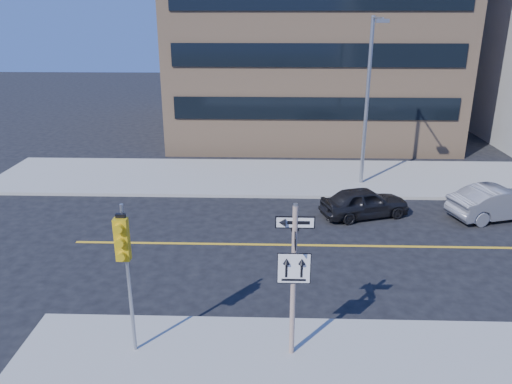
{
  "coord_description": "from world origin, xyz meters",
  "views": [
    {
      "loc": [
        -0.57,
        -13.07,
        8.32
      ],
      "look_at": [
        -1.1,
        4.0,
        2.12
      ],
      "focal_mm": 35.0,
      "sensor_mm": 36.0,
      "label": 1
    }
  ],
  "objects_px": {
    "sign_pole": "(294,273)",
    "streetlight_a": "(369,92)",
    "parked_car_b": "(499,202)",
    "traffic_signal": "(124,251)",
    "parked_car_a": "(365,202)"
  },
  "relations": [
    {
      "from": "parked_car_a",
      "to": "parked_car_b",
      "type": "height_order",
      "value": "parked_car_b"
    },
    {
      "from": "sign_pole",
      "to": "streetlight_a",
      "type": "distance_m",
      "value": 14.05
    },
    {
      "from": "parked_car_b",
      "to": "streetlight_a",
      "type": "relative_size",
      "value": 0.53
    },
    {
      "from": "traffic_signal",
      "to": "parked_car_a",
      "type": "relative_size",
      "value": 1.06
    },
    {
      "from": "sign_pole",
      "to": "streetlight_a",
      "type": "bearing_deg",
      "value": 73.23
    },
    {
      "from": "sign_pole",
      "to": "traffic_signal",
      "type": "relative_size",
      "value": 1.02
    },
    {
      "from": "sign_pole",
      "to": "parked_car_b",
      "type": "bearing_deg",
      "value": 46.06
    },
    {
      "from": "parked_car_b",
      "to": "traffic_signal",
      "type": "bearing_deg",
      "value": 109.27
    },
    {
      "from": "sign_pole",
      "to": "streetlight_a",
      "type": "height_order",
      "value": "streetlight_a"
    },
    {
      "from": "parked_car_b",
      "to": "streetlight_a",
      "type": "height_order",
      "value": "streetlight_a"
    },
    {
      "from": "traffic_signal",
      "to": "parked_car_b",
      "type": "bearing_deg",
      "value": 36.21
    },
    {
      "from": "parked_car_a",
      "to": "parked_car_b",
      "type": "relative_size",
      "value": 0.89
    },
    {
      "from": "parked_car_a",
      "to": "parked_car_b",
      "type": "xyz_separation_m",
      "value": [
        5.66,
        0.01,
        0.06
      ]
    },
    {
      "from": "traffic_signal",
      "to": "parked_car_a",
      "type": "xyz_separation_m",
      "value": [
        7.45,
        9.59,
        -2.38
      ]
    },
    {
      "from": "parked_car_a",
      "to": "streetlight_a",
      "type": "height_order",
      "value": "streetlight_a"
    }
  ]
}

